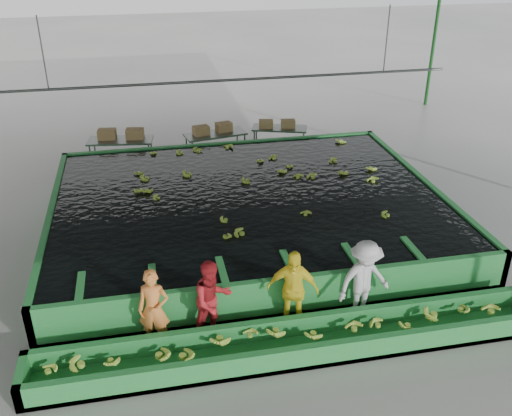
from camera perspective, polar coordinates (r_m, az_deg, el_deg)
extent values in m
plane|color=gray|center=(13.91, 0.42, -4.59)|extent=(80.00, 80.00, 0.00)
cube|color=gray|center=(12.06, 0.50, 16.08)|extent=(20.00, 22.00, 0.04)
cube|color=black|center=(14.79, -0.79, 1.21)|extent=(9.70, 7.70, 0.00)
cylinder|color=#59605B|center=(17.30, -3.11, 12.63)|extent=(0.08, 0.08, 14.00)
cylinder|color=#59605B|center=(17.08, -20.56, 14.28)|extent=(0.04, 0.04, 2.00)
cylinder|color=#59605B|center=(18.49, 12.94, 16.13)|extent=(0.04, 0.04, 2.00)
imported|color=orange|center=(10.91, -10.19, -9.91)|extent=(0.67, 0.52, 1.63)
imported|color=#AB1D23|center=(10.93, -4.38, -9.21)|extent=(1.00, 0.89, 1.69)
imported|color=yellow|center=(11.17, 3.68, -8.16)|extent=(1.10, 0.72, 1.73)
imported|color=silver|center=(11.59, 10.76, -7.13)|extent=(1.24, 0.86, 1.75)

